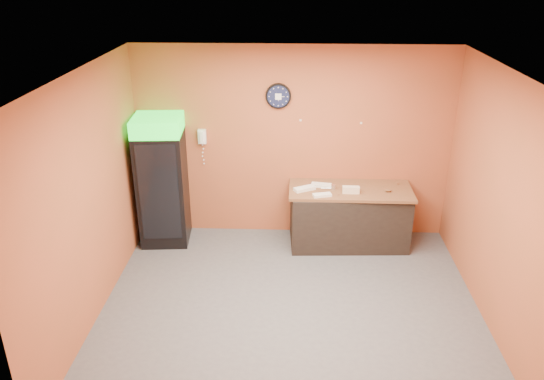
{
  "coord_description": "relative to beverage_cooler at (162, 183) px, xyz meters",
  "views": [
    {
      "loc": [
        -0.0,
        -5.22,
        3.86
      ],
      "look_at": [
        -0.24,
        0.6,
        1.29
      ],
      "focal_mm": 35.0,
      "sensor_mm": 36.0,
      "label": 1
    }
  ],
  "objects": [
    {
      "name": "sub_roll_stack",
      "position": [
        2.66,
        -0.12,
        -0.0
      ],
      "size": [
        0.23,
        0.08,
        0.1
      ],
      "rotation": [
        0.0,
        0.0,
        -0.02
      ],
      "color": "beige",
      "rests_on": "butcher_paper"
    },
    {
      "name": "beverage_cooler",
      "position": [
        0.0,
        0.0,
        0.0
      ],
      "size": [
        0.71,
        0.72,
        1.88
      ],
      "rotation": [
        0.0,
        0.0,
        0.08
      ],
      "color": "black",
      "rests_on": "floor"
    },
    {
      "name": "back_wall",
      "position": [
        1.85,
        0.39,
        0.48
      ],
      "size": [
        4.5,
        0.02,
        2.8
      ],
      "primitive_type": "cube",
      "color": "#A9502F",
      "rests_on": "floor"
    },
    {
      "name": "butcher_paper",
      "position": [
        2.67,
        0.02,
        -0.07
      ],
      "size": [
        1.73,
        0.78,
        0.04
      ],
      "primitive_type": "cube",
      "rotation": [
        0.0,
        0.0,
        -0.01
      ],
      "color": "brown",
      "rests_on": "prep_counter"
    },
    {
      "name": "right_wall",
      "position": [
        4.1,
        -1.61,
        0.48
      ],
      "size": [
        0.02,
        4.0,
        2.8
      ],
      "primitive_type": "cube",
      "color": "#A9502F",
      "rests_on": "floor"
    },
    {
      "name": "wall_clock",
      "position": [
        1.64,
        0.36,
        1.18
      ],
      "size": [
        0.35,
        0.06,
        0.35
      ],
      "color": "black",
      "rests_on": "back_wall"
    },
    {
      "name": "wrapped_sandwich_right",
      "position": [
        2.26,
        0.09,
        -0.03
      ],
      "size": [
        0.3,
        0.16,
        0.04
      ],
      "primitive_type": "cube",
      "rotation": [
        0.0,
        0.0,
        -0.16
      ],
      "color": "white",
      "rests_on": "butcher_paper"
    },
    {
      "name": "left_wall",
      "position": [
        -0.4,
        -1.61,
        0.48
      ],
      "size": [
        0.02,
        4.0,
        2.8
      ],
      "primitive_type": "cube",
      "color": "#A9502F",
      "rests_on": "floor"
    },
    {
      "name": "prep_counter",
      "position": [
        2.67,
        0.02,
        -0.5
      ],
      "size": [
        1.69,
        0.82,
        0.83
      ],
      "primitive_type": "cube",
      "rotation": [
        0.0,
        0.0,
        0.05
      ],
      "color": "black",
      "rests_on": "floor"
    },
    {
      "name": "wall_phone",
      "position": [
        0.55,
        0.34,
        0.59
      ],
      "size": [
        0.11,
        0.1,
        0.21
      ],
      "color": "white",
      "rests_on": "back_wall"
    },
    {
      "name": "kitchen_tool",
      "position": [
        2.43,
        -0.0,
        -0.02
      ],
      "size": [
        0.07,
        0.07,
        0.07
      ],
      "primitive_type": "cylinder",
      "color": "silver",
      "rests_on": "butcher_paper"
    },
    {
      "name": "wrapped_sandwich_left",
      "position": [
        2.03,
        -0.05,
        -0.03
      ],
      "size": [
        0.32,
        0.25,
        0.04
      ],
      "primitive_type": "cube",
      "rotation": [
        0.0,
        0.0,
        0.51
      ],
      "color": "white",
      "rests_on": "butcher_paper"
    },
    {
      "name": "wrapped_sandwich_mid",
      "position": [
        2.26,
        -0.24,
        -0.03
      ],
      "size": [
        0.27,
        0.16,
        0.04
      ],
      "primitive_type": "cube",
      "rotation": [
        0.0,
        0.0,
        0.25
      ],
      "color": "white",
      "rests_on": "butcher_paper"
    },
    {
      "name": "ceiling",
      "position": [
        1.85,
        -1.61,
        1.88
      ],
      "size": [
        4.5,
        4.0,
        0.02
      ],
      "primitive_type": "cube",
      "color": "white",
      "rests_on": "back_wall"
    },
    {
      "name": "floor",
      "position": [
        1.85,
        -1.61,
        -0.92
      ],
      "size": [
        4.5,
        4.5,
        0.0
      ],
      "primitive_type": "plane",
      "color": "#47474C",
      "rests_on": "ground"
    }
  ]
}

